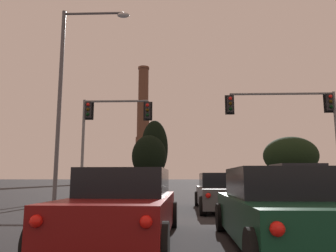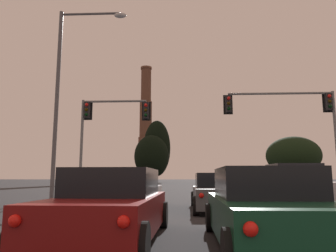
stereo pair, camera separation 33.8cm
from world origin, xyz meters
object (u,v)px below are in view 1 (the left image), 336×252
at_px(sedan_center_lane_front, 222,193).
at_px(hatchback_left_lane_front, 142,192).
at_px(pickup_truck_right_lane_front, 313,190).
at_px(traffic_light_overhead_left, 106,123).
at_px(street_lamp, 70,83).
at_px(traffic_light_overhead_right, 299,115).
at_px(smokestack, 143,135).
at_px(sedan_left_lane_second, 125,207).
at_px(sedan_center_lane_second, 281,210).

bearing_deg(sedan_center_lane_front, hatchback_left_lane_front, 165.72).
xyz_separation_m(sedan_center_lane_front, hatchback_left_lane_front, (-3.25, 0.85, -0.00)).
bearing_deg(pickup_truck_right_lane_front, traffic_light_overhead_left, 139.31).
bearing_deg(hatchback_left_lane_front, street_lamp, 156.94).
xyz_separation_m(sedan_center_lane_front, pickup_truck_right_lane_front, (3.36, -0.41, 0.14)).
xyz_separation_m(sedan_center_lane_front, traffic_light_overhead_right, (5.72, 6.99, 4.38)).
relative_size(sedan_center_lane_front, traffic_light_overhead_right, 0.68).
relative_size(traffic_light_overhead_right, smokestack, 0.17).
distance_m(sedan_left_lane_second, smokestack, 105.21).
bearing_deg(traffic_light_overhead_right, sedan_center_lane_front, -129.30).
bearing_deg(sedan_center_lane_second, pickup_truck_right_lane_front, 65.01).
bearing_deg(smokestack, traffic_light_overhead_left, -85.07).
relative_size(hatchback_left_lane_front, traffic_light_overhead_right, 0.60).
bearing_deg(traffic_light_overhead_right, pickup_truck_right_lane_front, -107.74).
bearing_deg(traffic_light_overhead_left, smokestack, 94.93).
xyz_separation_m(street_lamp, smokestack, (-7.02, 94.51, 9.66)).
bearing_deg(sedan_center_lane_front, pickup_truck_right_lane_front, -6.47).
bearing_deg(smokestack, sedan_left_lane_second, -83.73).
distance_m(sedan_center_lane_second, smokestack, 106.11).
xyz_separation_m(traffic_light_overhead_left, street_lamp, (-0.71, -4.96, 1.19)).
relative_size(sedan_left_lane_second, sedan_center_lane_second, 1.00).
height_order(sedan_center_lane_front, traffic_light_overhead_left, traffic_light_overhead_left).
distance_m(sedan_center_lane_second, street_lamp, 13.14).
bearing_deg(sedan_center_lane_front, street_lamp, 160.48).
relative_size(sedan_center_lane_second, traffic_light_overhead_right, 0.68).
bearing_deg(street_lamp, hatchback_left_lane_front, -24.11).
xyz_separation_m(pickup_truck_right_lane_front, sedan_center_lane_second, (-3.18, -6.57, -0.14)).
height_order(pickup_truck_right_lane_front, smokestack, smokestack).
height_order(pickup_truck_right_lane_front, hatchback_left_lane_front, pickup_truck_right_lane_front).
distance_m(hatchback_left_lane_front, street_lamp, 6.78).
xyz_separation_m(pickup_truck_right_lane_front, street_lamp, (-10.47, 2.99, 5.15)).
distance_m(hatchback_left_lane_front, traffic_light_overhead_right, 11.72).
height_order(sedan_center_lane_second, traffic_light_overhead_left, traffic_light_overhead_left).
relative_size(sedan_left_lane_second, traffic_light_overhead_left, 0.75).
relative_size(sedan_left_lane_second, pickup_truck_right_lane_front, 0.85).
xyz_separation_m(sedan_center_lane_second, smokestack, (-14.31, 104.07, 14.95)).
distance_m(pickup_truck_right_lane_front, street_lamp, 12.05).
xyz_separation_m(sedan_left_lane_second, pickup_truck_right_lane_front, (6.11, 6.02, 0.14)).
relative_size(street_lamp, smokestack, 0.25).
relative_size(sedan_left_lane_second, smokestack, 0.12).
distance_m(sedan_center_lane_second, hatchback_left_lane_front, 8.55).
height_order(sedan_left_lane_second, street_lamp, street_lamp).
bearing_deg(traffic_light_overhead_right, smokestack, 102.43).
distance_m(pickup_truck_right_lane_front, hatchback_left_lane_front, 6.73).
height_order(sedan_center_lane_front, street_lamp, street_lamp).
height_order(sedan_left_lane_second, traffic_light_overhead_left, traffic_light_overhead_left).
distance_m(sedan_center_lane_front, pickup_truck_right_lane_front, 3.38).
bearing_deg(street_lamp, pickup_truck_right_lane_front, -15.93).
height_order(hatchback_left_lane_front, smokestack, smokestack).
distance_m(sedan_center_lane_front, sedan_center_lane_second, 6.98).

